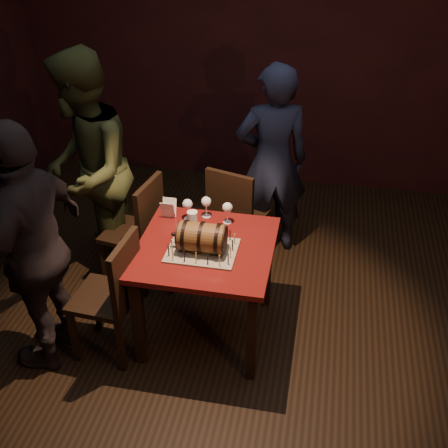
# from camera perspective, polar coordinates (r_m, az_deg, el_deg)

# --- Properties ---
(room_shell) EXTENTS (5.04, 5.04, 2.80)m
(room_shell) POSITION_cam_1_polar(r_m,az_deg,el_deg) (3.31, 0.09, 6.08)
(room_shell) COLOR black
(room_shell) RESTS_ON ground
(pub_table) EXTENTS (0.90, 0.90, 0.75)m
(pub_table) POSITION_cam_1_polar(r_m,az_deg,el_deg) (3.78, -1.87, -3.63)
(pub_table) COLOR #4C0C0D
(pub_table) RESTS_ON ground
(cake_board) EXTENTS (0.45, 0.35, 0.01)m
(cake_board) POSITION_cam_1_polar(r_m,az_deg,el_deg) (3.67, -2.22, -2.71)
(cake_board) COLOR gray
(cake_board) RESTS_ON pub_table
(barrel_cake) EXTENTS (0.36, 0.21, 0.21)m
(barrel_cake) POSITION_cam_1_polar(r_m,az_deg,el_deg) (3.61, -2.27, -1.37)
(barrel_cake) COLOR brown
(barrel_cake) RESTS_ON cake_board
(birthday_candles) EXTENTS (0.40, 0.30, 0.09)m
(birthday_candles) POSITION_cam_1_polar(r_m,az_deg,el_deg) (3.64, -2.24, -2.11)
(birthday_candles) COLOR #FDEF97
(birthday_candles) RESTS_ON cake_board
(wine_glass_left) EXTENTS (0.07, 0.07, 0.16)m
(wine_glass_left) POSITION_cam_1_polar(r_m,az_deg,el_deg) (3.95, -3.73, 1.95)
(wine_glass_left) COLOR silver
(wine_glass_left) RESTS_ON pub_table
(wine_glass_mid) EXTENTS (0.07, 0.07, 0.16)m
(wine_glass_mid) POSITION_cam_1_polar(r_m,az_deg,el_deg) (3.97, -1.82, 2.19)
(wine_glass_mid) COLOR silver
(wine_glass_mid) RESTS_ON pub_table
(wine_glass_right) EXTENTS (0.07, 0.07, 0.16)m
(wine_glass_right) POSITION_cam_1_polar(r_m,az_deg,el_deg) (3.90, 0.35, 1.60)
(wine_glass_right) COLOR silver
(wine_glass_right) RESTS_ON pub_table
(pint_of_ale) EXTENTS (0.07, 0.07, 0.15)m
(pint_of_ale) POSITION_cam_1_polar(r_m,az_deg,el_deg) (3.84, -3.21, 0.24)
(pint_of_ale) COLOR silver
(pint_of_ale) RESTS_ON pub_table
(menu_card) EXTENTS (0.10, 0.05, 0.13)m
(menu_card) POSITION_cam_1_polar(r_m,az_deg,el_deg) (4.01, -5.65, 1.54)
(menu_card) COLOR white
(menu_card) RESTS_ON pub_table
(chair_back) EXTENTS (0.50, 0.50, 0.93)m
(chair_back) POSITION_cam_1_polar(r_m,az_deg,el_deg) (4.50, 1.12, 1.08)
(chair_back) COLOR black
(chair_back) RESTS_ON ground
(chair_left_rear) EXTENTS (0.46, 0.46, 0.93)m
(chair_left_rear) POSITION_cam_1_polar(r_m,az_deg,el_deg) (4.37, -8.55, -0.32)
(chair_left_rear) COLOR black
(chair_left_rear) RESTS_ON ground
(chair_left_front) EXTENTS (0.43, 0.43, 0.93)m
(chair_left_front) POSITION_cam_1_polar(r_m,az_deg,el_deg) (3.77, -11.09, -6.75)
(chair_left_front) COLOR black
(chair_left_front) RESTS_ON ground
(person_back) EXTENTS (0.70, 0.56, 1.66)m
(person_back) POSITION_cam_1_polar(r_m,az_deg,el_deg) (4.62, 4.89, 6.25)
(person_back) COLOR #1B1F36
(person_back) RESTS_ON ground
(person_left_rear) EXTENTS (0.91, 1.04, 1.84)m
(person_left_rear) POSITION_cam_1_polar(r_m,az_deg,el_deg) (4.40, -13.80, 5.24)
(person_left_rear) COLOR #31381C
(person_left_rear) RESTS_ON ground
(person_left_front) EXTENTS (0.49, 1.04, 1.73)m
(person_left_front) POSITION_cam_1_polar(r_m,az_deg,el_deg) (3.68, -18.64, -2.54)
(person_left_front) COLOR black
(person_left_front) RESTS_ON ground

